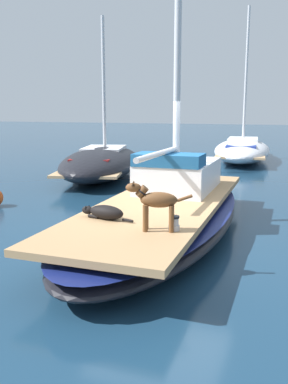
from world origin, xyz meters
TOP-DOWN VIEW (x-y plane):
  - ground_plane at (0.00, 0.00)m, footprint 120.00×120.00m
  - sailboat_main at (0.00, 0.00)m, footprint 2.68×7.29m
  - mast_main at (-0.02, 0.76)m, footprint 0.14×2.27m
  - cabin_house at (-0.03, 1.12)m, footprint 1.45×2.25m
  - dog_black at (-0.44, -1.58)m, footprint 0.95×0.35m
  - dog_brown at (0.51, -1.91)m, footprint 0.93×0.36m
  - deck_winch at (0.76, -1.80)m, footprint 0.16×0.16m
  - moored_boat_port_side at (-4.16, 5.76)m, footprint 4.16×7.01m
  - moored_boat_far_astern at (-0.21, 12.36)m, footprint 3.16×7.33m

SIDE VIEW (x-z plane):
  - ground_plane at x=0.00m, z-range 0.00..0.00m
  - sailboat_main at x=0.00m, z-range 0.01..0.67m
  - moored_boat_far_astern at x=-0.21m, z-range -2.94..3.98m
  - moored_boat_port_side at x=-4.16m, z-range -2.21..3.29m
  - deck_winch at x=0.76m, z-range 0.65..0.86m
  - dog_black at x=-0.44m, z-range 0.66..0.88m
  - cabin_house at x=-0.03m, z-range 0.59..1.43m
  - dog_brown at x=0.51m, z-range 0.73..1.43m
  - mast_main at x=-0.02m, z-range 0.29..7.94m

